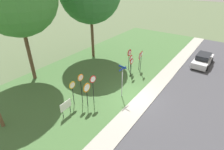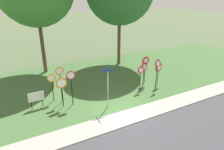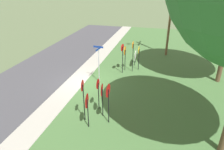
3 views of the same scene
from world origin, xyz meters
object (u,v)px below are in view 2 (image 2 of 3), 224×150
stop_sign_far_left (71,81)px  notice_board (36,97)px  yield_sign_center (159,69)px  street_name_post (108,84)px  stop_sign_far_center (52,82)px  yield_sign_far_left (144,69)px  yield_sign_near_right (141,73)px  yield_sign_near_left (146,63)px  yield_sign_far_right (157,67)px  stop_sign_near_right (62,86)px  stop_sign_near_left (60,78)px

stop_sign_far_left → notice_board: bearing=171.5°
yield_sign_center → notice_board: bearing=165.7°
stop_sign_far_left → street_name_post: (2.20, -1.42, -0.11)m
stop_sign_far_center → yield_sign_far_left: 7.73m
yield_sign_near_right → notice_board: 8.37m
stop_sign_far_left → yield_sign_far_left: stop_sign_far_left is taller
yield_sign_near_left → street_name_post: (-4.89, -2.14, -0.08)m
stop_sign_far_left → yield_sign_center: (7.77, -0.28, -0.34)m
yield_sign_near_right → notice_board: yield_sign_near_right is taller
yield_sign_far_right → notice_board: 9.80m
stop_sign_near_right → yield_sign_near_right: bearing=-3.1°
stop_sign_near_left → yield_sign_near_right: bearing=-8.0°
stop_sign_near_right → yield_sign_far_right: size_ratio=0.86×
stop_sign_far_center → yield_sign_near_left: size_ratio=0.89×
stop_sign_near_right → stop_sign_far_center: bearing=109.8°
stop_sign_far_center → yield_sign_far_right: bearing=-12.0°
stop_sign_near_left → yield_sign_far_right: bearing=-9.5°
yield_sign_near_right → yield_sign_far_left: 0.83m
stop_sign_far_center → notice_board: (-1.29, -0.49, -0.76)m
street_name_post → stop_sign_near_right: bearing=157.2°
yield_sign_near_left → yield_sign_center: size_ratio=1.18×
stop_sign_far_left → yield_sign_near_right: stop_sign_far_left is taller
stop_sign_far_left → yield_sign_near_left: stop_sign_far_left is taller
yield_sign_near_right → notice_board: bearing=172.2°
yield_sign_far_left → notice_board: yield_sign_far_left is taller
yield_sign_near_left → yield_sign_near_right: yield_sign_near_left is taller
yield_sign_far_right → yield_sign_center: (0.55, 0.44, -0.38)m
stop_sign_near_left → yield_sign_center: 8.41m
stop_sign_far_center → yield_sign_near_left: (8.20, -0.55, 0.29)m
yield_sign_near_left → notice_board: (-9.49, 0.06, -1.05)m
yield_sign_far_left → yield_sign_center: yield_sign_far_left is taller
stop_sign_far_left → stop_sign_far_center: 1.72m
stop_sign_near_left → stop_sign_far_center: 0.82m
yield_sign_far_right → stop_sign_near_left: bearing=160.6°
stop_sign_far_center → yield_sign_near_left: 8.22m
stop_sign_far_center → yield_sign_far_right: yield_sign_far_right is taller
yield_sign_near_left → notice_board: 9.55m
stop_sign_near_left → yield_sign_center: size_ratio=1.32×
stop_sign_far_center → yield_sign_near_right: stop_sign_far_center is taller
yield_sign_near_right → stop_sign_near_right: bearing=176.4°
stop_sign_far_left → stop_sign_near_left: bearing=134.4°
stop_sign_near_right → yield_sign_center: 8.46m
yield_sign_center → street_name_post: street_name_post is taller
stop_sign_far_center → yield_sign_far_right: (8.33, -1.99, 0.36)m
yield_sign_near_right → yield_sign_center: 1.90m
stop_sign_near_left → stop_sign_far_left: (0.56, -0.81, -0.08)m
stop_sign_far_center → yield_sign_far_left: bearing=-6.6°
stop_sign_near_right → yield_sign_near_right: (6.55, -0.37, -0.09)m
stop_sign_near_right → stop_sign_far_center: stop_sign_near_right is taller
stop_sign_far_left → notice_board: stop_sign_far_left is taller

